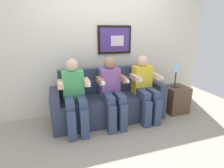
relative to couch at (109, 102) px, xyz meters
name	(u,v)px	position (x,y,z in m)	size (l,w,h in m)	color
ground_plane	(115,128)	(0.00, -0.33, -0.31)	(5.60, 5.60, 0.00)	#9E9384
back_wall_assembly	(102,43)	(0.01, 0.44, 0.99)	(4.31, 0.10, 2.60)	silver
couch	(109,102)	(0.00, 0.00, 0.00)	(1.91, 0.58, 0.90)	#333D56
person_on_left	(74,93)	(-0.59, -0.17, 0.29)	(0.46, 0.56, 1.11)	#4CB266
person_in_middle	(112,89)	(0.00, -0.17, 0.29)	(0.46, 0.56, 1.11)	#8C59A5
person_on_right	(145,86)	(0.59, -0.17, 0.29)	(0.46, 0.56, 1.11)	yellow
side_table_right	(175,99)	(1.31, -0.11, -0.06)	(0.40, 0.40, 0.50)	brown
table_lamp	(177,68)	(1.28, -0.08, 0.55)	(0.22, 0.22, 0.46)	#333338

